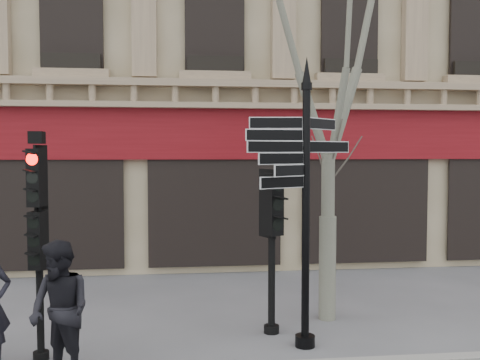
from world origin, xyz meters
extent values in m
plane|color=#59595D|center=(0.00, 0.00, 0.00)|extent=(80.00, 80.00, 0.00)
cube|color=tan|center=(0.00, 12.50, 9.00)|extent=(28.00, 15.00, 18.00)
cube|color=maroon|center=(0.00, 4.88, 3.60)|extent=(28.00, 0.25, 1.30)
cube|color=#887258|center=(0.00, 4.65, 4.57)|extent=(28.00, 0.35, 0.74)
cylinder|color=black|center=(1.09, -0.46, 2.06)|extent=(0.13, 0.13, 4.11)
cylinder|color=black|center=(1.09, -0.46, 0.09)|extent=(0.32, 0.32, 0.18)
cone|color=black|center=(1.09, -0.46, 4.43)|extent=(0.14, 0.14, 0.41)
cylinder|color=black|center=(-3.01, -0.53, 1.58)|extent=(0.11, 0.11, 3.16)
cylinder|color=black|center=(-3.01, -0.53, 0.06)|extent=(0.23, 0.23, 0.13)
cube|color=black|center=(-3.01, -0.53, 1.83)|extent=(0.43, 0.35, 0.86)
cube|color=black|center=(-3.01, -0.53, 2.76)|extent=(0.43, 0.35, 0.86)
sphere|color=#FF0C05|center=(-3.01, -0.53, 2.99)|extent=(0.18, 0.18, 0.18)
cube|color=black|center=(-3.01, -0.53, 3.35)|extent=(0.25, 0.29, 0.18)
cylinder|color=black|center=(0.66, 0.25, 1.39)|extent=(0.13, 0.13, 2.78)
cylinder|color=black|center=(0.66, 0.25, 0.08)|extent=(0.29, 0.29, 0.16)
cube|color=black|center=(0.66, 0.25, 2.25)|extent=(0.56, 0.50, 1.06)
cylinder|color=gray|center=(1.83, 0.89, 0.97)|extent=(0.32, 0.32, 1.94)
cylinder|color=gray|center=(1.83, 0.89, 2.47)|extent=(0.25, 0.25, 1.23)
imported|color=black|center=(-2.56, -1.30, 0.96)|extent=(1.19, 1.16, 1.93)
camera|label=1|loc=(-0.93, -8.74, 3.14)|focal=40.00mm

